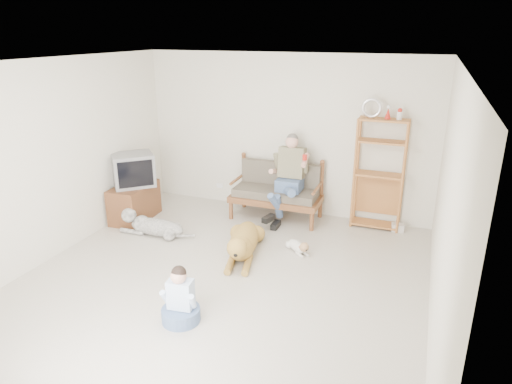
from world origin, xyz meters
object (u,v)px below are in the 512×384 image
at_px(loveseat, 277,190).
at_px(golden_retriever, 243,242).
at_px(etagere, 379,173).
at_px(tv_stand, 134,202).

height_order(loveseat, golden_retriever, loveseat).
distance_m(etagere, golden_retriever, 2.45).
distance_m(loveseat, tv_stand, 2.42).
bearing_deg(golden_retriever, loveseat, 76.33).
xyz_separation_m(loveseat, etagere, (1.62, 0.17, 0.42)).
xyz_separation_m(tv_stand, golden_retriever, (2.21, -0.58, -0.10)).
bearing_deg(tv_stand, etagere, 13.15).
bearing_deg(golden_retriever, tv_stand, 151.84).
bearing_deg(loveseat, etagere, 5.36).
xyz_separation_m(loveseat, golden_retriever, (-0.00, -1.53, -0.29)).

